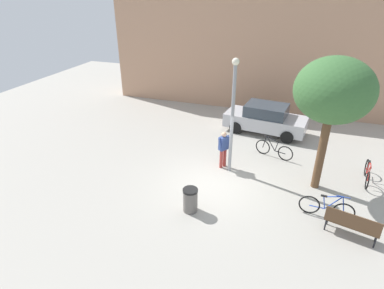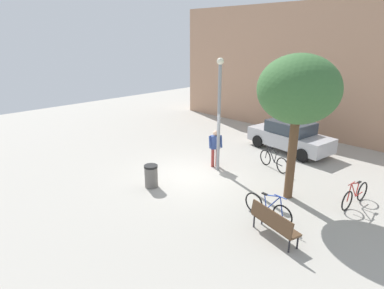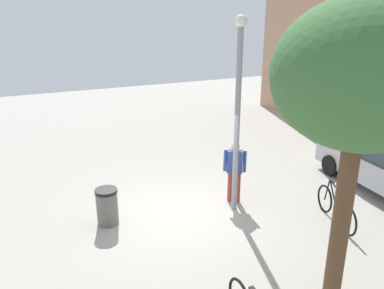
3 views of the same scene
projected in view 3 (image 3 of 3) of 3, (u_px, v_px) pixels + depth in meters
ground_plane at (183, 213)px, 9.65m from camera, size 36.00×36.00×0.00m
lamppost at (238, 105)px, 9.01m from camera, size 0.28×0.28×4.78m
person_by_lamppost at (235, 168)px, 9.96m from camera, size 0.52×0.62×1.67m
plaza_tree at (362, 77)px, 5.64m from camera, size 2.72×2.72×5.08m
bicycle_black at (336, 208)px, 9.12m from camera, size 1.74×0.59×0.97m
trash_bin at (107, 206)px, 9.05m from camera, size 0.53×0.53×0.89m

